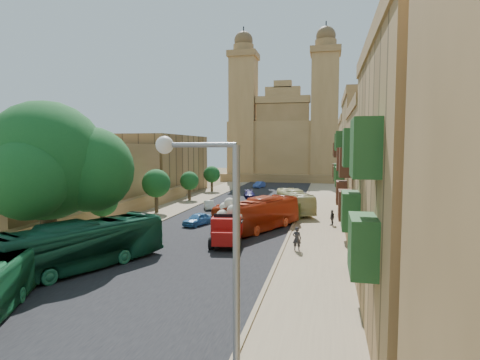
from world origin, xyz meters
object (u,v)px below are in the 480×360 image
at_px(bus_cream_east, 295,202).
at_px(street_tree_b, 156,183).
at_px(bus_green_north, 84,245).
at_px(pedestrian_a, 297,239).
at_px(car_cream, 234,220).
at_px(car_white_b, 275,199).
at_px(olive_pickup, 291,212).
at_px(car_dkblue, 249,194).
at_px(car_white_a, 209,205).
at_px(street_tree_a, 102,201).
at_px(street_tree_d, 212,174).
at_px(car_blue_b, 259,185).
at_px(pedestrian_c, 332,218).
at_px(red_truck, 228,224).
at_px(street_tree_c, 189,181).
at_px(church, 285,141).
at_px(bus_red_east, 259,215).
at_px(car_blue_a, 197,219).
at_px(ficus_tree, 48,165).
at_px(streetlamp, 217,260).

bearing_deg(bus_cream_east, street_tree_b, -8.57).
relative_size(bus_green_north, pedestrian_a, 6.20).
relative_size(car_cream, car_white_b, 1.16).
bearing_deg(pedestrian_a, olive_pickup, -76.09).
height_order(car_cream, car_dkblue, car_dkblue).
height_order(bus_cream_east, pedestrian_a, bus_cream_east).
bearing_deg(car_white_a, car_dkblue, 56.33).
height_order(street_tree_a, street_tree_d, street_tree_d).
xyz_separation_m(car_blue_b, pedestrian_c, (13.60, -36.10, 0.19)).
bearing_deg(red_truck, car_blue_b, 96.34).
relative_size(street_tree_c, car_blue_b, 1.16).
height_order(bus_green_north, pedestrian_c, bus_green_north).
bearing_deg(olive_pickup, car_dkblue, 114.57).
distance_m(church, street_tree_a, 67.68).
relative_size(street_tree_d, pedestrian_c, 2.87).
height_order(car_white_b, pedestrian_c, pedestrian_c).
distance_m(street_tree_a, car_white_a, 16.83).
bearing_deg(bus_red_east, pedestrian_a, 145.69).
distance_m(street_tree_a, red_truck, 12.48).
bearing_deg(church, pedestrian_a, -83.32).
distance_m(street_tree_a, car_blue_a, 9.45).
height_order(street_tree_b, bus_cream_east, street_tree_b).
xyz_separation_m(bus_red_east, car_blue_a, (-6.55, 1.22, -0.92)).
xyz_separation_m(bus_cream_east, car_blue_a, (-9.05, -10.14, -0.73)).
xyz_separation_m(street_tree_c, car_blue_b, (7.28, 20.25, -2.27)).
xyz_separation_m(street_tree_d, bus_cream_east, (16.50, -20.53, -1.71)).
bearing_deg(street_tree_d, ficus_tree, -89.22).
bearing_deg(car_white_a, street_tree_a, -130.58).
bearing_deg(car_blue_b, streetlamp, -69.67).
relative_size(ficus_tree, bus_green_north, 0.98).
xyz_separation_m(street_tree_d, bus_green_north, (4.88, -46.30, -1.48)).
height_order(street_tree_b, car_cream, street_tree_b).
relative_size(ficus_tree, bus_cream_east, 1.15).
height_order(olive_pickup, car_cream, olive_pickup).
distance_m(car_blue_a, car_blue_b, 38.92).
bearing_deg(red_truck, car_blue_a, 126.47).
height_order(ficus_tree, streetlamp, ficus_tree).
xyz_separation_m(street_tree_d, car_cream, (11.10, -29.77, -2.54)).
bearing_deg(car_blue_b, red_truck, -72.02).
xyz_separation_m(street_tree_b, bus_green_north, (4.88, -22.30, -1.96)).
bearing_deg(car_cream, car_white_a, -60.21).
distance_m(bus_green_north, car_dkblue, 38.83).
bearing_deg(olive_pickup, street_tree_c, 141.01).
xyz_separation_m(street_tree_d, streetlamp, (17.72, -60.00, 2.12)).
xyz_separation_m(street_tree_a, streetlamp, (17.72, -24.00, 2.23)).
bearing_deg(street_tree_b, pedestrian_a, -38.96).
height_order(ficus_tree, bus_red_east, ficus_tree).
height_order(street_tree_c, red_truck, street_tree_c).
bearing_deg(street_tree_a, street_tree_d, 90.00).
height_order(bus_cream_east, pedestrian_c, bus_cream_east).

